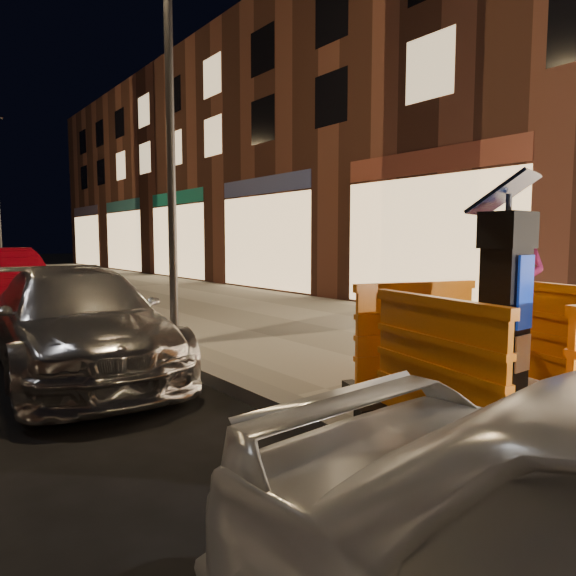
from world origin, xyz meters
TOP-DOWN VIEW (x-y plane):
  - ground_plane at (0.00, 0.00)m, footprint 120.00×120.00m
  - sidewalk at (3.00, 0.00)m, footprint 6.00×60.00m
  - kerb at (0.00, 0.00)m, footprint 0.30×60.00m
  - parking_kiosk at (1.23, -1.52)m, footprint 0.75×0.75m
  - barrier_back at (1.23, -0.57)m, footprint 1.52×0.96m
  - barrier_kerbside at (0.28, -1.52)m, footprint 0.86×1.50m
  - barrier_bldgside at (2.18, -1.52)m, footprint 0.94×1.52m
  - car_silver at (-1.15, 2.82)m, footprint 2.17×4.63m
  - man at (2.93, -0.70)m, footprint 0.53×0.73m
  - street_lamp_mid at (0.25, 3.00)m, footprint 0.12×0.12m

SIDE VIEW (x-z plane):
  - ground_plane at x=0.00m, z-range 0.00..0.00m
  - car_silver at x=-1.15m, z-range -0.65..0.65m
  - sidewalk at x=3.00m, z-range 0.00..0.15m
  - kerb at x=0.00m, z-range 0.00..0.15m
  - barrier_back at x=1.23m, z-range 0.15..1.25m
  - barrier_kerbside at x=0.28m, z-range 0.15..1.25m
  - barrier_bldgside at x=2.18m, z-range 0.15..1.25m
  - man at x=2.93m, z-range 0.15..2.00m
  - parking_kiosk at x=1.23m, z-range 0.15..2.13m
  - street_lamp_mid at x=0.25m, z-range 0.15..6.15m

